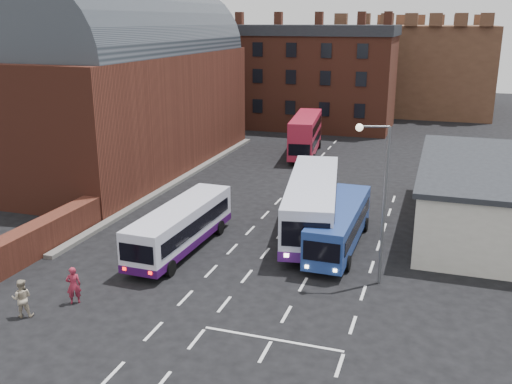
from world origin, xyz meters
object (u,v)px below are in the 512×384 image
(bus_blue, at_px, (339,223))
(pedestrian_red, at_px, (73,285))
(bus_white_inbound, at_px, (312,201))
(pedestrian_beige, at_px, (22,298))
(bus_red_double, at_px, (305,135))
(street_lamp, at_px, (379,190))
(bus_white_outbound, at_px, (181,224))

(bus_blue, distance_m, pedestrian_red, 14.91)
(bus_white_inbound, height_order, pedestrian_beige, bus_white_inbound)
(bus_red_double, height_order, street_lamp, street_lamp)
(bus_white_inbound, distance_m, pedestrian_beige, 17.57)
(bus_white_outbound, distance_m, bus_red_double, 25.69)
(bus_white_inbound, bearing_deg, bus_white_outbound, 29.52)
(pedestrian_red, bearing_deg, bus_blue, -172.98)
(bus_white_outbound, distance_m, pedestrian_beige, 9.88)
(bus_red_double, bearing_deg, bus_blue, 101.13)
(bus_blue, xyz_separation_m, pedestrian_red, (-10.52, -10.55, -0.60))
(pedestrian_red, bearing_deg, bus_white_outbound, -142.78)
(bus_white_inbound, xyz_separation_m, pedestrian_red, (-8.42, -12.73, -1.10))
(pedestrian_red, bearing_deg, bus_white_inbound, -161.55)
(bus_red_double, bearing_deg, street_lamp, 103.42)
(street_lamp, bearing_deg, bus_white_inbound, 126.69)
(bus_blue, bearing_deg, bus_white_outbound, 20.44)
(bus_white_outbound, height_order, bus_blue, bus_white_outbound)
(bus_blue, xyz_separation_m, bus_red_double, (-7.43, 22.58, 0.56))
(bus_red_double, distance_m, pedestrian_beige, 35.23)
(bus_white_outbound, xyz_separation_m, street_lamp, (11.07, -0.95, 3.35))
(bus_white_inbound, bearing_deg, bus_red_double, -84.95)
(bus_white_inbound, relative_size, bus_blue, 1.35)
(bus_red_double, xyz_separation_m, pedestrian_beige, (-4.51, -34.92, -1.18))
(bus_blue, height_order, bus_red_double, bus_red_double)
(bus_red_double, xyz_separation_m, pedestrian_red, (-3.09, -33.14, -1.16))
(bus_red_double, relative_size, street_lamp, 1.23)
(street_lamp, xyz_separation_m, pedestrian_red, (-13.04, -6.52, -3.98))
(bus_white_outbound, distance_m, pedestrian_red, 7.76)
(street_lamp, bearing_deg, bus_blue, 122.04)
(bus_red_double, bearing_deg, pedestrian_beige, 75.57)
(bus_blue, distance_m, street_lamp, 5.83)
(pedestrian_beige, bearing_deg, bus_red_double, -123.19)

